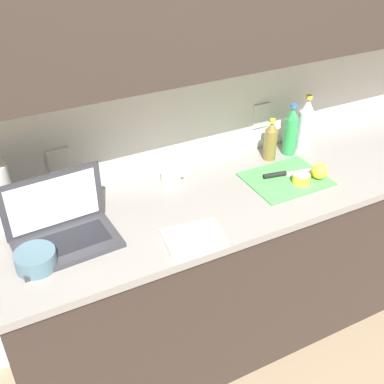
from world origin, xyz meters
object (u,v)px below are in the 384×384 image
object	(u,v)px
knife	(283,174)
bottle_water_clear	(271,141)
laptop	(61,226)
bottle_oil_tall	(291,131)
lemon_half_cut	(301,178)
measuring_cup	(171,175)
lemon_whole_beside	(319,171)
bottle_green_soda	(305,125)
cutting_board	(286,179)
bowl_white	(36,260)

from	to	relation	value
knife	bottle_water_clear	size ratio (longest dim) A/B	1.41
laptop	bottle_oil_tall	size ratio (longest dim) A/B	1.51
laptop	bottle_oil_tall	xyz separation A→B (m)	(1.17, 0.16, 0.06)
bottle_oil_tall	laptop	bearing A→B (deg)	-172.42
lemon_half_cut	measuring_cup	size ratio (longest dim) A/B	0.73
laptop	bottle_water_clear	bearing A→B (deg)	5.23
knife	measuring_cup	distance (m)	0.51
laptop	lemon_whole_beside	world-z (taller)	laptop
bottle_green_soda	bottle_water_clear	world-z (taller)	bottle_green_soda
laptop	cutting_board	distance (m)	1.01
bottle_green_soda	bottle_water_clear	size ratio (longest dim) A/B	1.37
bottle_water_clear	lemon_whole_beside	bearing A→B (deg)	-71.99
lemon_half_cut	bottle_green_soda	distance (m)	0.35
lemon_whole_beside	bottle_oil_tall	size ratio (longest dim) A/B	0.28
bottle_water_clear	bowl_white	size ratio (longest dim) A/B	1.45
cutting_board	bottle_oil_tall	bearing A→B (deg)	50.81
lemon_half_cut	laptop	bearing A→B (deg)	174.46
laptop	knife	size ratio (longest dim) A/B	1.32
cutting_board	bowl_white	size ratio (longest dim) A/B	2.46
bottle_oil_tall	bottle_water_clear	world-z (taller)	bottle_oil_tall
laptop	bottle_oil_tall	world-z (taller)	bottle_oil_tall
knife	lemon_whole_beside	xyz separation A→B (m)	(0.13, -0.09, 0.03)
lemon_half_cut	bowl_white	xyz separation A→B (m)	(-1.17, -0.01, 0.00)
laptop	cutting_board	size ratio (longest dim) A/B	1.10
measuring_cup	bowl_white	bearing A→B (deg)	-157.08
bottle_green_soda	bottle_water_clear	bearing A→B (deg)	-180.00
laptop	bottle_water_clear	size ratio (longest dim) A/B	1.87
knife	bottle_green_soda	size ratio (longest dim) A/B	1.03
laptop	bowl_white	world-z (taller)	laptop
laptop	lemon_whole_beside	size ratio (longest dim) A/B	5.31
lemon_whole_beside	bottle_oil_tall	world-z (taller)	bottle_oil_tall
bowl_white	laptop	bearing A→B (deg)	41.90
cutting_board	bottle_water_clear	size ratio (longest dim) A/B	1.70
bowl_white	bottle_oil_tall	bearing A→B (deg)	11.65
cutting_board	lemon_whole_beside	xyz separation A→B (m)	(0.13, -0.07, 0.04)
bottle_green_soda	bottle_oil_tall	bearing A→B (deg)	-180.00
laptop	lemon_half_cut	bearing A→B (deg)	-8.71
bottle_oil_tall	cutting_board	bearing A→B (deg)	-129.19
lemon_whole_beside	cutting_board	bearing A→B (deg)	153.40
bottle_water_clear	laptop	bearing A→B (deg)	-171.60
knife	bowl_white	bearing A→B (deg)	-164.49
measuring_cup	bottle_water_clear	bearing A→B (deg)	-1.15
cutting_board	bottle_green_soda	size ratio (longest dim) A/B	1.23
measuring_cup	bowl_white	size ratio (longest dim) A/B	0.75
laptop	bowl_white	xyz separation A→B (m)	(-0.12, -0.11, -0.03)
bowl_white	lemon_whole_beside	bearing A→B (deg)	0.10
lemon_whole_beside	bottle_water_clear	xyz separation A→B (m)	(-0.09, 0.26, 0.05)
bottle_green_soda	bottle_oil_tall	xyz separation A→B (m)	(-0.09, -0.00, -0.01)
cutting_board	bowl_white	world-z (taller)	bowl_white
laptop	cutting_board	bearing A→B (deg)	-5.61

